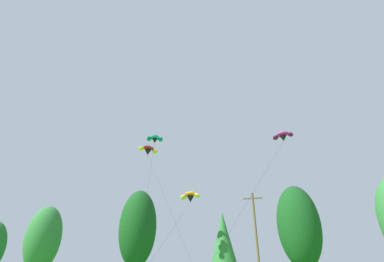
% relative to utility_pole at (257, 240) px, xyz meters
% --- Properties ---
extents(treeline_tree_b, '(4.99, 4.99, 11.80)m').
position_rel_utility_pole_xyz_m(treeline_tree_b, '(-30.75, 4.92, 1.54)').
color(treeline_tree_b, '#472D19').
rests_on(treeline_tree_b, ground_plane).
extents(treeline_tree_c, '(5.83, 5.83, 14.94)m').
position_rel_utility_pole_xyz_m(treeline_tree_c, '(-18.43, 10.53, 3.45)').
color(treeline_tree_c, '#472D19').
rests_on(treeline_tree_c, ground_plane).
extents(treeline_tree_d, '(3.87, 3.87, 10.33)m').
position_rel_utility_pole_xyz_m(treeline_tree_d, '(-4.68, 8.32, 0.87)').
color(treeline_tree_d, '#472D19').
rests_on(treeline_tree_d, ground_plane).
extents(treeline_tree_e, '(5.25, 5.25, 12.79)m').
position_rel_utility_pole_xyz_m(treeline_tree_e, '(5.21, 5.83, 2.15)').
color(treeline_tree_e, '#472D19').
rests_on(treeline_tree_e, ground_plane).
extents(utility_pole, '(2.20, 0.26, 10.66)m').
position_rel_utility_pole_xyz_m(utility_pole, '(0.00, 0.00, 0.00)').
color(utility_pole, brown).
rests_on(utility_pole, ground_plane).
extents(parafoil_kite_high_teal, '(4.74, 12.42, 17.52)m').
position_rel_utility_pole_xyz_m(parafoil_kite_high_teal, '(-11.76, -1.70, 12.49)').
color(parafoil_kite_high_teal, teal).
extents(parafoil_kite_mid_red_yellow, '(10.42, 11.92, 16.45)m').
position_rel_utility_pole_xyz_m(parafoil_kite_mid_red_yellow, '(-13.25, -0.08, 11.76)').
color(parafoil_kite_mid_red_yellow, red).
extents(parafoil_kite_far_orange, '(3.17, 19.07, 11.56)m').
position_rel_utility_pole_xyz_m(parafoil_kite_far_orange, '(-8.55, 4.83, 6.36)').
color(parafoil_kite_far_orange, orange).
extents(parafoil_kite_low_magenta, '(10.21, 14.60, 18.01)m').
position_rel_utility_pole_xyz_m(parafoil_kite_low_magenta, '(4.72, 3.01, 13.33)').
color(parafoil_kite_low_magenta, '#D12893').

